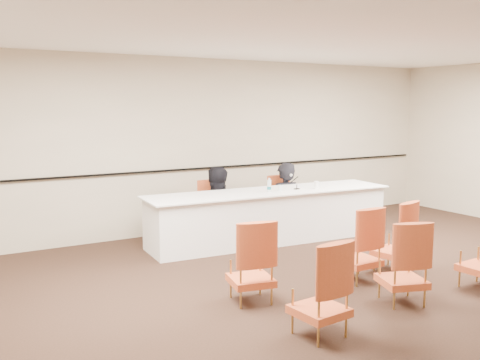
# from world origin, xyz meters

# --- Properties ---
(floor) EXTENTS (10.00, 10.00, 0.00)m
(floor) POSITION_xyz_m (0.00, 0.00, 0.00)
(floor) COLOR black
(floor) RESTS_ON ground
(ceiling) EXTENTS (10.00, 10.00, 0.00)m
(ceiling) POSITION_xyz_m (0.00, 0.00, 3.00)
(ceiling) COLOR white
(ceiling) RESTS_ON ground
(wall_back) EXTENTS (10.00, 0.04, 3.00)m
(wall_back) POSITION_xyz_m (0.00, 4.00, 1.50)
(wall_back) COLOR beige
(wall_back) RESTS_ON ground
(wall_rail) EXTENTS (9.80, 0.04, 0.03)m
(wall_rail) POSITION_xyz_m (0.00, 3.96, 1.10)
(wall_rail) COLOR black
(wall_rail) RESTS_ON wall_back
(panel_table) EXTENTS (4.18, 1.22, 0.83)m
(panel_table) POSITION_xyz_m (0.42, 2.69, 0.41)
(panel_table) COLOR white
(panel_table) RESTS_ON ground
(panelist_main) EXTENTS (0.66, 0.44, 1.75)m
(panelist_main) POSITION_xyz_m (1.09, 3.24, 0.32)
(panelist_main) COLOR black
(panelist_main) RESTS_ON ground
(panelist_main_chair) EXTENTS (0.53, 0.53, 0.95)m
(panelist_main_chair) POSITION_xyz_m (1.09, 3.24, 0.47)
(panelist_main_chair) COLOR #A6401D
(panelist_main_chair) RESTS_ON ground
(panelist_second) EXTENTS (1.01, 0.89, 1.75)m
(panelist_second) POSITION_xyz_m (-0.24, 3.33, 0.32)
(panelist_second) COLOR black
(panelist_second) RESTS_ON ground
(panelist_second_chair) EXTENTS (0.53, 0.53, 0.95)m
(panelist_second_chair) POSITION_xyz_m (-0.24, 3.33, 0.47)
(panelist_second_chair) COLOR #A6401D
(panelist_second_chair) RESTS_ON ground
(papers) EXTENTS (0.32, 0.25, 0.00)m
(papers) POSITION_xyz_m (0.95, 2.62, 0.83)
(papers) COLOR white
(papers) RESTS_ON panel_table
(microphone) EXTENTS (0.12, 0.19, 0.25)m
(microphone) POSITION_xyz_m (0.87, 2.58, 0.95)
(microphone) COLOR black
(microphone) RESTS_ON panel_table
(water_bottle) EXTENTS (0.09, 0.09, 0.22)m
(water_bottle) POSITION_xyz_m (0.34, 2.59, 0.94)
(water_bottle) COLOR #16727E
(water_bottle) RESTS_ON panel_table
(drinking_glass) EXTENTS (0.08, 0.08, 0.10)m
(drinking_glass) POSITION_xyz_m (0.54, 2.57, 0.88)
(drinking_glass) COLOR white
(drinking_glass) RESTS_ON panel_table
(coffee_cup) EXTENTS (0.08, 0.08, 0.12)m
(coffee_cup) POSITION_xyz_m (1.19, 2.48, 0.89)
(coffee_cup) COLOR white
(coffee_cup) RESTS_ON panel_table
(aud_chair_front_left) EXTENTS (0.59, 0.59, 0.95)m
(aud_chair_front_left) POSITION_xyz_m (-1.28, 0.52, 0.47)
(aud_chair_front_left) COLOR #A6401D
(aud_chair_front_left) RESTS_ON ground
(aud_chair_front_mid) EXTENTS (0.50, 0.50, 0.95)m
(aud_chair_front_mid) POSITION_xyz_m (0.27, 0.46, 0.47)
(aud_chair_front_mid) COLOR #A6401D
(aud_chair_front_mid) RESTS_ON ground
(aud_chair_front_right) EXTENTS (0.61, 0.61, 0.95)m
(aud_chair_front_right) POSITION_xyz_m (0.96, 0.52, 0.47)
(aud_chair_front_right) COLOR #A6401D
(aud_chair_front_right) RESTS_ON ground
(aud_chair_back_left) EXTENTS (0.54, 0.54, 0.95)m
(aud_chair_back_left) POSITION_xyz_m (-1.19, -0.58, 0.47)
(aud_chair_back_left) COLOR #A6401D
(aud_chair_back_left) RESTS_ON ground
(aud_chair_back_mid) EXTENTS (0.64, 0.64, 0.95)m
(aud_chair_back_mid) POSITION_xyz_m (0.15, -0.37, 0.47)
(aud_chair_back_mid) COLOR #A6401D
(aud_chair_back_mid) RESTS_ON ground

